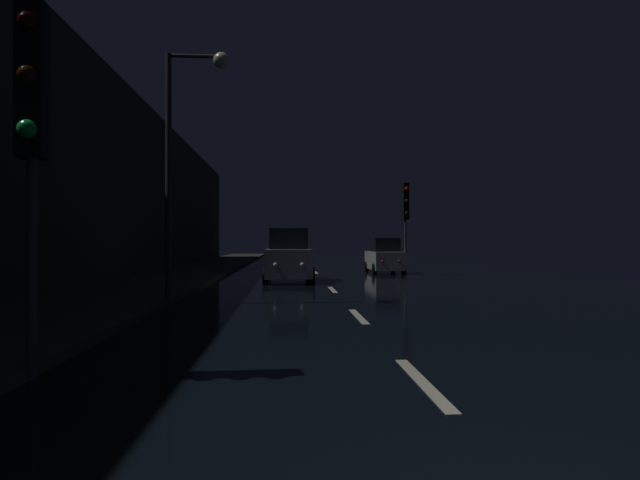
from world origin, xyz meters
name	(u,v)px	position (x,y,z in m)	size (l,w,h in m)	color
ground	(316,273)	(0.00, 24.50, -0.01)	(26.12, 84.00, 0.02)	black
sidewalk_left	(189,272)	(-6.86, 24.50, 0.07)	(4.40, 84.00, 0.15)	#38332B
building_facade_left	(119,181)	(-9.46, 21.00, 4.56)	(0.80, 63.00, 9.12)	#2D2B28
lane_centerline	(324,280)	(0.00, 18.83, 0.01)	(0.16, 30.60, 0.01)	beige
traffic_light_near_left	(32,106)	(-4.66, 3.44, 3.29)	(0.36, 0.48, 4.56)	#38383A
traffic_light_far_right	(405,208)	(4.56, 22.69, 3.45)	(0.36, 0.48, 4.76)	#38383A
streetlamp_overhead	(187,135)	(-4.28, 10.77, 4.54)	(1.70, 0.44, 6.79)	#2D2D30
car_approaching_headlights	(289,257)	(-1.52, 18.57, 1.03)	(2.06, 4.47, 2.25)	#A5A8AD
car_parked_right_far	(384,257)	(3.76, 24.25, 0.87)	(1.75, 3.79, 1.91)	silver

